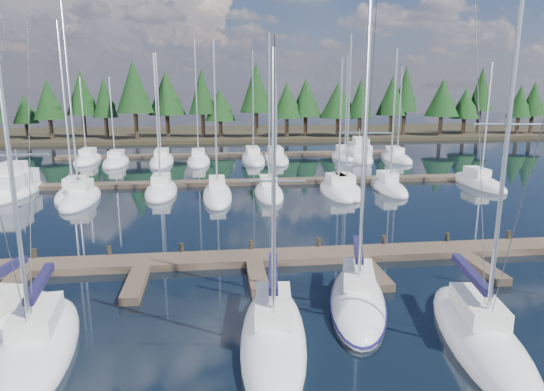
{
  "coord_description": "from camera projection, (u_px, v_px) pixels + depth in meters",
  "views": [
    {
      "loc": [
        -2.06,
        -7.72,
        9.68
      ],
      "look_at": [
        1.58,
        22.0,
        2.86
      ],
      "focal_mm": 32.0,
      "sensor_mm": 36.0,
      "label": 1
    }
  ],
  "objects": [
    {
      "name": "ground",
      "position": [
        240.0,
        209.0,
        38.9
      ],
      "size": [
        260.0,
        260.0,
        0.0
      ],
      "primitive_type": "plane",
      "color": "black",
      "rests_on": "ground"
    },
    {
      "name": "far_shore",
      "position": [
        223.0,
        133.0,
        96.9
      ],
      "size": [
        220.0,
        30.0,
        0.6
      ],
      "primitive_type": "cube",
      "color": "#30291A",
      "rests_on": "ground"
    },
    {
      "name": "main_dock",
      "position": [
        254.0,
        262.0,
        26.61
      ],
      "size": [
        44.0,
        6.13,
        0.9
      ],
      "color": "brown",
      "rests_on": "ground"
    },
    {
      "name": "back_docks",
      "position": [
        231.0,
        167.0,
        57.81
      ],
      "size": [
        50.0,
        21.8,
        0.4
      ],
      "color": "brown",
      "rests_on": "ground"
    },
    {
      "name": "front_sailboat_2",
      "position": [
        36.0,
        348.0,
        17.76
      ],
      "size": [
        3.52,
        8.83,
        13.57
      ],
      "color": "silver",
      "rests_on": "ground"
    },
    {
      "name": "front_sailboat_3",
      "position": [
        273.0,
        336.0,
        18.63
      ],
      "size": [
        3.59,
        9.59,
        11.71
      ],
      "color": "silver",
      "rests_on": "ground"
    },
    {
      "name": "front_sailboat_4",
      "position": [
        358.0,
        300.0,
        21.67
      ],
      "size": [
        4.46,
        8.55,
        14.17
      ],
      "color": "silver",
      "rests_on": "ground"
    },
    {
      "name": "front_sailboat_5",
      "position": [
        480.0,
        336.0,
        18.53
      ],
      "size": [
        4.16,
        9.65,
        15.26
      ],
      "color": "silver",
      "rests_on": "ground"
    },
    {
      "name": "back_sailboat_rows",
      "position": [
        232.0,
        172.0,
        53.66
      ],
      "size": [
        49.84,
        32.18,
        17.63
      ],
      "color": "silver",
      "rests_on": "ground"
    },
    {
      "name": "motor_yacht_left",
      "position": [
        15.0,
        189.0,
        44.01
      ],
      "size": [
        3.83,
        9.82,
        4.82
      ],
      "color": "silver",
      "rests_on": "ground"
    },
    {
      "name": "motor_yacht_right",
      "position": [
        360.0,
        155.0,
        65.0
      ],
      "size": [
        4.61,
        10.07,
        4.86
      ],
      "color": "silver",
      "rests_on": "ground"
    },
    {
      "name": "tree_line",
      "position": [
        228.0,
        99.0,
        85.86
      ],
      "size": [
        183.88,
        11.58,
        13.82
      ],
      "color": "black",
      "rests_on": "far_shore"
    }
  ]
}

